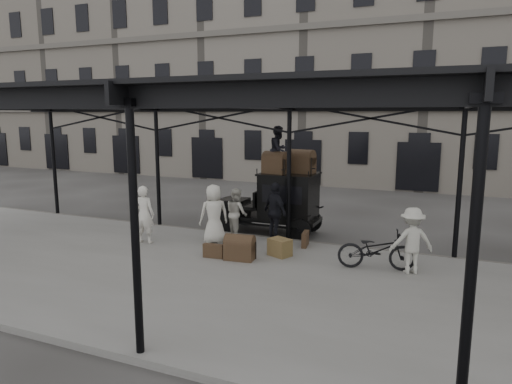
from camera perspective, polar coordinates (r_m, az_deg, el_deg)
ground at (r=13.27m, az=1.18°, el=-8.62°), size 120.00×120.00×0.00m
platform at (r=11.51m, az=-2.57°, el=-11.14°), size 28.00×8.00×0.15m
canopy at (r=11.02m, az=-2.12°, el=11.92°), size 22.50×9.00×4.74m
building_frontage at (r=30.20m, az=14.42°, el=14.79°), size 64.00×8.00×14.00m
taxi at (r=15.92m, az=3.03°, el=-1.04°), size 3.65×1.55×2.18m
porter_left at (r=14.74m, az=-13.83°, el=-2.74°), size 0.74×0.55×1.83m
porter_midleft at (r=15.00m, az=-2.43°, el=-2.62°), size 1.01×0.99×1.64m
porter_centre at (r=14.34m, az=-5.29°, el=-2.76°), size 1.08×1.06×1.87m
porter_official at (r=14.58m, az=2.43°, el=-2.48°), size 1.17×1.02×1.89m
porter_right at (r=12.29m, az=18.89°, el=-5.77°), size 1.26×1.03×1.71m
bicycle at (r=12.41m, az=14.81°, el=-7.00°), size 2.09×1.11×1.04m
porter_roof at (r=15.61m, az=2.86°, el=5.33°), size 0.74×0.88×1.61m
steamer_trunk_roof_near at (r=15.53m, az=2.48°, el=3.50°), size 0.95×0.70×0.63m
steamer_trunk_roof_far at (r=15.71m, az=5.63°, el=3.62°), size 1.00×0.70×0.67m
steamer_trunk_platform at (r=12.85m, az=-2.05°, el=-7.14°), size 0.86×0.58×0.60m
wicker_hamper at (r=13.19m, az=3.00°, el=-6.92°), size 0.73×0.66×0.50m
suitcase_upright at (r=14.19m, az=6.18°, el=-5.87°), size 0.23×0.61×0.45m
suitcase_flat at (r=13.06m, az=-5.35°, el=-7.35°), size 0.61×0.20×0.40m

